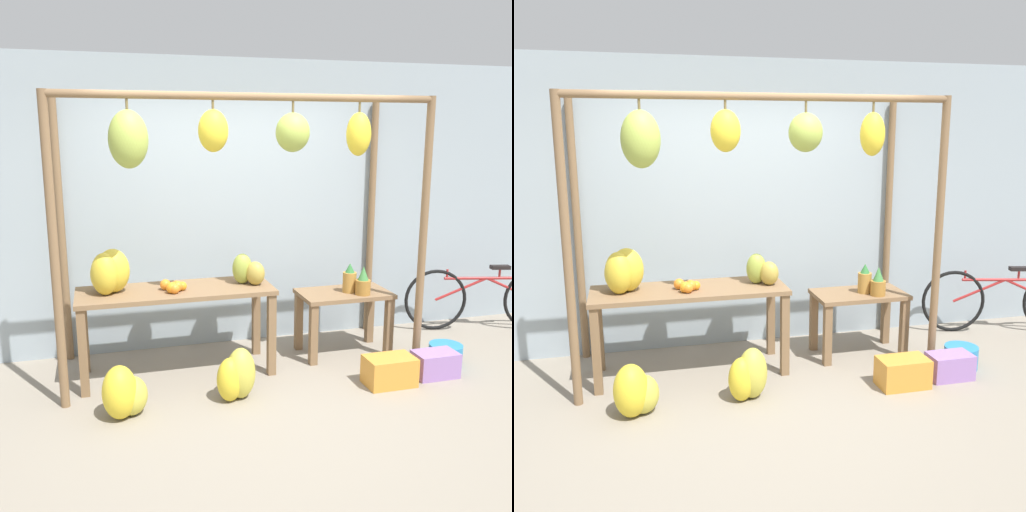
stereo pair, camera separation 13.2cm
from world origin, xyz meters
The scene contains 15 objects.
ground_plane centered at (0.00, 0.00, 0.00)m, with size 20.00×20.00×0.00m, color gray.
shop_wall_back centered at (0.00, 1.57, 1.40)m, with size 8.00×0.08×2.80m.
stall_awning centered at (-0.13, 0.64, 1.82)m, with size 3.16×1.17×2.41m.
display_table_main centered at (-0.60, 0.87, 0.66)m, with size 1.69×0.61×0.78m.
display_table_side centered at (1.01, 0.93, 0.47)m, with size 0.87×0.50×0.62m.
banana_pile_on_table centered at (-1.16, 0.90, 0.95)m, with size 0.38×0.41×0.38m.
orange_pile centered at (-0.63, 0.80, 0.82)m, with size 0.22×0.23×0.09m.
pineapple_cluster centered at (1.10, 0.85, 0.73)m, with size 0.22×0.25×0.28m.
banana_pile_ground_left centered at (-1.10, 0.19, 0.18)m, with size 0.43×0.39×0.42m.
banana_pile_ground_right centered at (-0.22, 0.24, 0.20)m, with size 0.42×0.36×0.42m.
fruit_crate_white centered at (1.10, 0.15, 0.12)m, with size 0.42×0.26×0.25m.
blue_bucket centered at (1.79, 0.37, 0.10)m, with size 0.30×0.30×0.21m.
parked_bicycle centered at (2.77, 1.13, 0.35)m, with size 1.71×0.47×0.72m.
papaya_pile centered at (0.04, 0.88, 0.90)m, with size 0.31×0.33×0.27m.
fruit_crate_purple centered at (1.57, 0.19, 0.11)m, with size 0.38×0.23×0.22m.
Camera 1 is at (-1.21, -3.91, 2.11)m, focal length 40.00 mm.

